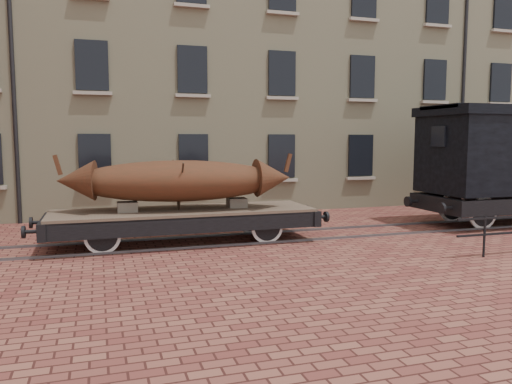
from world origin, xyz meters
name	(u,v)px	position (x,y,z in m)	size (l,w,h in m)	color
ground	(308,235)	(0.00, 0.00, 0.00)	(90.00, 90.00, 0.00)	brown
warehouse_cream	(284,55)	(3.00, 9.99, 7.00)	(40.00, 10.19, 14.00)	beige
rail_track	(308,234)	(0.00, 0.00, 0.03)	(30.00, 1.52, 0.06)	#59595E
flatcar_wagon	(184,216)	(-3.69, 0.00, 0.75)	(7.97, 2.16, 1.20)	brown
iron_boat	(178,181)	(-3.84, 0.00, 1.74)	(6.35, 2.33, 1.53)	#4E2615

